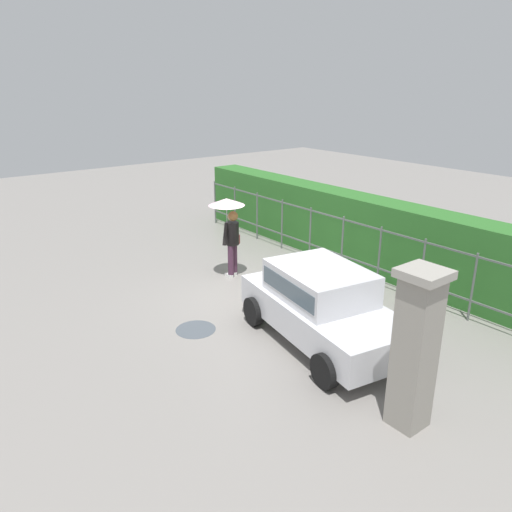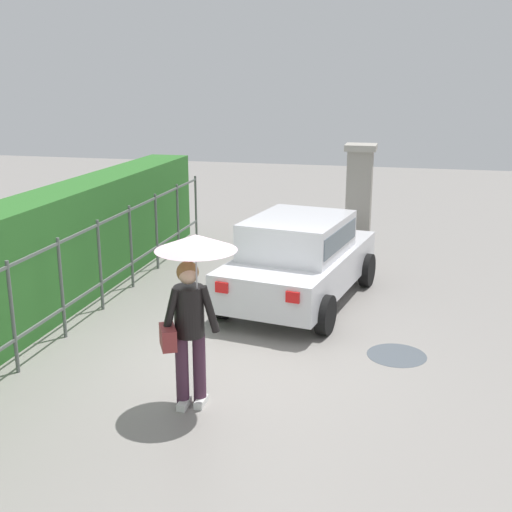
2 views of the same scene
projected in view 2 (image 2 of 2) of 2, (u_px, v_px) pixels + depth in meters
The scene contains 7 objects.
ground_plane at pixel (236, 360), 8.76m from camera, with size 40.00×40.00×0.00m, color gray.
car at pixel (299, 256), 10.81m from camera, with size 3.94×2.37×1.48m.
pedestrian at pixel (191, 286), 7.16m from camera, with size 0.90×0.90×2.05m.
gate_pillar at pixel (359, 204), 12.90m from camera, with size 0.60×0.60×2.42m.
fence_section at pixel (61, 283), 9.31m from camera, with size 12.11×0.05×1.50m.
hedge_row at pixel (12, 271), 9.45m from camera, with size 13.06×0.90×1.90m, color #2D6B28.
puddle_near at pixel (397, 355), 8.90m from camera, with size 0.81×0.81×0.00m, color #4C545B.
Camera 2 is at (-7.78, -2.15, 3.70)m, focal length 45.58 mm.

